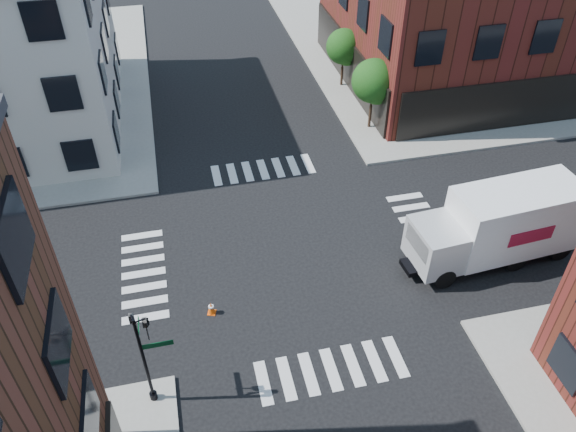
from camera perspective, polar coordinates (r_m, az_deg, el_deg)
The scene contains 7 objects.
ground at distance 27.27m, azimuth 0.25°, elevation -3.51°, with size 120.00×120.00×0.00m, color black.
sidewalk_ne at distance 51.25m, azimuth 18.83°, elevation 16.41°, with size 30.00×30.00×0.15m, color gray.
tree_near at distance 35.31m, azimuth 8.78°, elevation 13.19°, with size 2.69×2.69×4.49m.
tree_far at distance 40.54m, azimuth 5.76°, elevation 16.59°, with size 2.43×2.43×4.07m.
signal_pole at distance 20.37m, azimuth -14.39°, elevation -13.03°, with size 1.29×1.24×4.60m.
box_truck at distance 27.46m, azimuth 20.70°, elevation -0.85°, with size 8.41×3.10×3.74m.
traffic_cone at distance 24.53m, azimuth -7.80°, elevation -9.26°, with size 0.43×0.43×0.63m.
Camera 1 is at (-4.57, -19.33, 18.67)m, focal length 35.00 mm.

